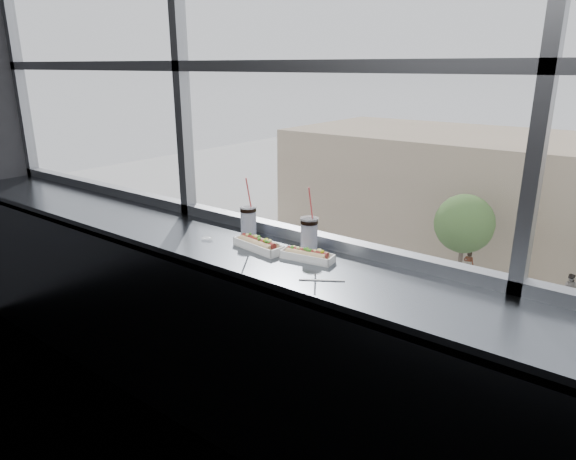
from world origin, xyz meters
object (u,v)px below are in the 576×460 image
Objects in this scene: loose_straw at (322,280)px; wrapper at (207,238)px; soda_cup_left at (248,220)px; pedestrian_a at (469,262)px; car_near_b at (397,356)px; soda_cup_right at (309,233)px; hotdog_tray_left at (258,244)px; tree_left at (464,224)px; hotdog_tray_right at (307,255)px; pedestrian_b at (569,285)px; car_far_a at (430,285)px.

wrapper is at bearing 140.93° from loose_straw.
pedestrian_a is at bearing 104.43° from soda_cup_left.
soda_cup_right is at bearing -161.46° from car_near_b.
pedestrian_a reaches higher than car_near_b.
hotdog_tray_left is 1.51× the size of loose_straw.
tree_left is at bearing 113.78° from hotdog_tray_left.
hotdog_tray_right is 31.97m from pedestrian_a.
loose_straw is at bearing 105.51° from pedestrian_a.
hotdog_tray_right is at bearing 106.39° from loose_straw.
hotdog_tray_right is 1.36× the size of loose_straw.
loose_straw is (0.26, -0.27, -0.10)m from soda_cup_right.
loose_straw is (0.20, -0.17, -0.02)m from hotdog_tray_right.
soda_cup_left reaches higher than car_near_b.
pedestrian_b is at bearing -23.00° from car_near_b.
loose_straw is 0.09× the size of pedestrian_a.
soda_cup_left reaches higher than hotdog_tray_right.
soda_cup_left is 1.69× the size of loose_straw.
tree_left is (-7.91, 28.26, -8.30)m from hotdog_tray_left.
loose_straw is 0.03× the size of car_far_a.
pedestrian_a is 5.72m from pedestrian_b.
hotdog_tray_left is 0.32m from wrapper.
tree_left reaches higher than pedestrian_a.
hotdog_tray_left is 0.05× the size of car_near_b.
tree_left is (-7.59, 28.31, -8.28)m from wrapper.
soda_cup_right reaches higher than loose_straw.
soda_cup_left is 0.16× the size of pedestrian_b.
loose_straw is 28.14m from car_far_a.
hotdog_tray_left reaches higher than pedestrian_b.
hotdog_tray_right is 20.71m from car_near_b.
soda_cup_left is 3.95× the size of wrapper.
hotdog_tray_left reaches higher than car_far_a.
wrapper is (-0.61, -0.09, -0.02)m from hotdog_tray_right.
car_far_a is at bearing 107.94° from wrapper.
loose_straw is at bearing 94.64° from pedestrian_b.
hotdog_tray_right is 0.13× the size of pedestrian_b.
soda_cup_right is 27.86m from car_far_a.
pedestrian_b is (-2.17, 28.99, -11.01)m from hotdog_tray_right.
pedestrian_a is (0.59, 4.75, 0.07)m from car_far_a.
pedestrian_b is at bearing -53.13° from car_far_a.
pedestrian_b is at bearing 93.39° from soda_cup_left.
hotdog_tray_right is at bearing -58.82° from soda_cup_right.
soda_cup_right is at bearing 100.89° from loose_straw.
soda_cup_left is 0.05× the size of car_far_a.
pedestrian_b is (-2.37, 29.16, -10.99)m from loose_straw.
hotdog_tray_left is 30.49m from tree_left.
hotdog_tray_right is 27.94m from car_far_a.
hotdog_tray_right is at bearing -10.32° from soda_cup_left.
pedestrian_b is at bearing 61.58° from loose_straw.
pedestrian_b reaches higher than car_near_b.
hotdog_tray_right reaches higher than pedestrian_b.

